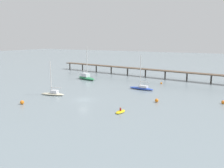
% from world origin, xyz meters
% --- Properties ---
extents(ground_plane, '(400.00, 400.00, 0.00)m').
position_xyz_m(ground_plane, '(0.00, 0.00, 0.00)').
color(ground_plane, gray).
extents(pier, '(80.55, 13.54, 7.75)m').
position_xyz_m(pier, '(13.31, 38.66, 3.66)').
color(pier, brown).
rests_on(pier, ground_plane).
extents(sailboat_green, '(9.23, 5.69, 11.62)m').
position_xyz_m(sailboat_green, '(-16.05, 24.95, 0.84)').
color(sailboat_green, '#287F4C').
rests_on(sailboat_green, ground_plane).
extents(sailboat_blue, '(7.62, 2.43, 9.67)m').
position_xyz_m(sailboat_blue, '(7.59, 17.66, 0.62)').
color(sailboat_blue, '#2D4CB7').
rests_on(sailboat_blue, ground_plane).
extents(sailboat_cream, '(6.51, 3.17, 8.60)m').
position_xyz_m(sailboat_cream, '(-9.68, 0.42, 0.57)').
color(sailboat_cream, beige).
rests_on(sailboat_cream, ground_plane).
extents(dinghy_yellow, '(1.47, 2.99, 1.14)m').
position_xyz_m(dinghy_yellow, '(12.20, -5.01, 0.21)').
color(dinghy_yellow, yellow).
rests_on(dinghy_yellow, ground_plane).
extents(mooring_buoy_outer, '(0.88, 0.88, 0.88)m').
position_xyz_m(mooring_buoy_outer, '(-9.59, -9.72, 0.44)').
color(mooring_buoy_outer, orange).
rests_on(mooring_buoy_outer, ground_plane).
extents(mooring_buoy_near, '(0.82, 0.82, 0.82)m').
position_xyz_m(mooring_buoy_near, '(29.28, 11.52, 0.41)').
color(mooring_buoy_near, orange).
rests_on(mooring_buoy_near, ground_plane).
extents(mooring_buoy_inner, '(0.63, 0.63, 0.63)m').
position_xyz_m(mooring_buoy_inner, '(9.89, 28.48, 0.31)').
color(mooring_buoy_inner, orange).
rests_on(mooring_buoy_inner, ground_plane).
extents(mooring_buoy_far, '(0.84, 0.84, 0.84)m').
position_xyz_m(mooring_buoy_far, '(15.87, 6.04, 0.42)').
color(mooring_buoy_far, orange).
rests_on(mooring_buoy_far, ground_plane).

